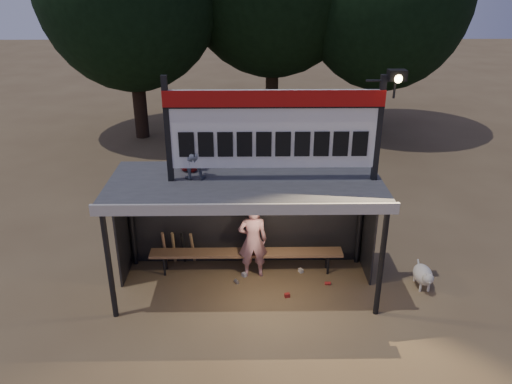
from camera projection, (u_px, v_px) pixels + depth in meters
ground at (246, 286)px, 10.04m from camera, size 80.00×80.00×0.00m
player at (253, 240)px, 10.10m from camera, size 0.62×0.43×1.64m
child_a at (191, 151)px, 8.98m from camera, size 0.52×0.41×1.04m
child_b at (188, 147)px, 9.34m from camera, size 0.54×0.47×0.94m
dugout_shelter at (246, 198)px, 9.52m from camera, size 5.10×2.08×2.32m
scoreboard_assembly at (277, 127)px, 8.69m from camera, size 4.10×0.27×1.99m
bench at (246, 254)px, 10.37m from camera, size 4.00×0.35×0.48m
dog at (423, 275)px, 9.91m from camera, size 0.36×0.81×0.49m
bats at (179, 248)px, 10.60m from camera, size 0.68×0.35×0.84m
litter at (279, 281)px, 10.15m from camera, size 1.97×0.98×0.08m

